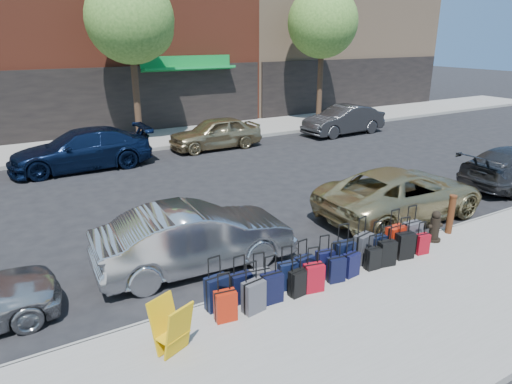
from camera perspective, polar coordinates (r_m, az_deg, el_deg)
ground at (r=13.47m, az=-4.33°, el=-2.22°), size 120.00×120.00×0.00m
sidewalk_near at (r=8.73m, az=15.79°, el=-15.11°), size 60.00×4.00×0.15m
sidewalk_far at (r=22.51m, az=-15.84°, el=6.01°), size 60.00×4.00×0.15m
curb_near at (r=9.98m, az=7.39°, el=-9.86°), size 60.00×0.08×0.15m
curb_far at (r=20.61m, az=-14.33°, el=4.98°), size 60.00×0.08×0.15m
tree_center at (r=21.69m, az=-15.07°, el=19.86°), size 3.80×3.80×7.27m
tree_right at (r=26.64m, az=8.57°, el=20.00°), size 3.80×3.80×7.27m
suitcase_front_0 at (r=8.45m, az=-4.90°, el=-12.43°), size 0.44×0.26×1.02m
suitcase_front_1 at (r=8.63m, az=-1.89°, el=-11.86°), size 0.39×0.22×0.93m
suitcase_front_2 at (r=8.78m, az=0.49°, el=-11.33°), size 0.40×0.26×0.90m
suitcase_front_3 at (r=9.06m, az=3.98°, el=-10.37°), size 0.40×0.26×0.90m
suitcase_front_4 at (r=9.29m, az=6.00°, el=-9.60°), size 0.40×0.25×0.92m
suitcase_front_5 at (r=9.60m, az=8.59°, el=-8.77°), size 0.39×0.26×0.89m
suitcase_front_6 at (r=9.86m, az=10.91°, el=-7.84°), size 0.46×0.30×1.03m
suitcase_front_7 at (r=10.26m, az=13.23°, el=-6.86°), size 0.48×0.32×1.05m
suitcase_front_8 at (r=10.52m, az=14.95°, el=-6.66°), size 0.38×0.23×0.88m
suitcase_front_9 at (r=10.86m, az=16.98°, el=-5.73°), size 0.44×0.25×1.05m
suitcase_front_10 at (r=11.21m, az=18.89°, el=-5.13°), size 0.45×0.26×1.05m
suitcase_back_0 at (r=8.16m, az=-3.83°, el=-14.00°), size 0.40×0.27×0.90m
suitcase_back_1 at (r=8.36m, az=-0.30°, el=-12.91°), size 0.43×0.29×0.96m
suitcase_back_2 at (r=8.63m, az=2.00°, el=-11.87°), size 0.40×0.25×0.93m
suitcase_back_3 at (r=8.88m, az=5.27°, el=-11.24°), size 0.37×0.23×0.83m
suitcase_back_4 at (r=9.04m, az=7.22°, el=-10.56°), size 0.42×0.29×0.91m
suitcase_back_5 at (r=9.43m, az=9.97°, el=-9.50°), size 0.38×0.26×0.84m
suitcase_back_6 at (r=9.69m, az=11.80°, el=-8.85°), size 0.36×0.24×0.82m
suitcase_back_7 at (r=10.07m, az=14.39°, el=-8.05°), size 0.34×0.21×0.77m
suitcase_back_8 at (r=10.29m, az=16.02°, el=-7.35°), size 0.41×0.29×0.90m
suitcase_back_9 at (r=10.70m, az=18.08°, el=-6.39°), size 0.44×0.31×0.96m
suitcase_back_10 at (r=11.07m, az=20.02°, el=-6.10°), size 0.34×0.23×0.76m
fire_hydrant at (r=11.80m, az=21.43°, el=-4.08°), size 0.40×0.35×0.77m
bollard at (r=12.33m, az=23.18°, el=-2.52°), size 0.18×0.18×1.00m
display_rack at (r=7.47m, az=-10.51°, el=-16.34°), size 0.66×0.69×0.88m
car_near_1 at (r=10.03m, az=-7.58°, el=-5.64°), size 4.41×1.75×1.43m
car_near_2 at (r=13.31m, az=17.73°, el=-0.18°), size 5.04×2.33×1.40m
car_far_1 at (r=18.61m, az=-21.00°, el=4.98°), size 5.23×2.17×1.51m
car_far_2 at (r=20.71m, az=-5.10°, el=7.36°), size 4.17×1.71×1.42m
car_far_3 at (r=24.14m, az=10.87°, el=8.83°), size 4.51×1.71×1.47m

